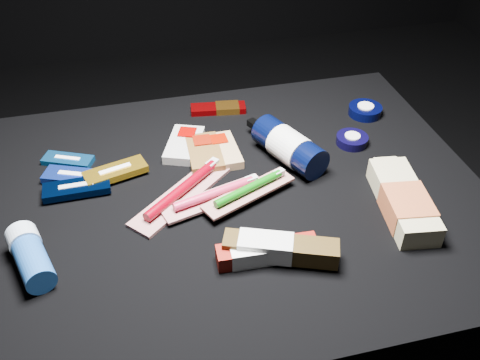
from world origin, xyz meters
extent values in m
plane|color=black|center=(0.00, 0.00, 0.00)|extent=(3.00, 3.00, 0.00)
cube|color=black|center=(0.00, 0.00, 0.20)|extent=(0.98, 0.78, 0.40)
cube|color=#135CA1|center=(-0.31, 0.18, 0.41)|extent=(0.11, 0.08, 0.01)
cube|color=white|center=(-0.31, 0.18, 0.41)|extent=(0.05, 0.03, 0.01)
cube|color=#1A3BBD|center=(-0.30, 0.11, 0.41)|extent=(0.13, 0.09, 0.01)
cube|color=silver|center=(-0.30, 0.11, 0.41)|extent=(0.06, 0.03, 0.02)
cube|color=black|center=(-0.29, 0.07, 0.41)|extent=(0.13, 0.05, 0.01)
cube|color=#BABAB6|center=(-0.29, 0.07, 0.41)|extent=(0.07, 0.01, 0.02)
cube|color=#B38518|center=(-0.22, 0.10, 0.41)|extent=(0.13, 0.08, 0.01)
cube|color=white|center=(-0.22, 0.10, 0.42)|extent=(0.06, 0.03, 0.02)
cube|color=brown|center=(-0.03, 0.13, 0.41)|extent=(0.07, 0.13, 0.02)
cube|color=#6C1004|center=(-0.03, 0.16, 0.41)|extent=(0.04, 0.04, 0.02)
cube|color=#B7B7B0|center=(-0.07, 0.17, 0.41)|extent=(0.11, 0.14, 0.02)
cube|color=#740100|center=(-0.06, 0.20, 0.41)|extent=(0.05, 0.05, 0.02)
cube|color=tan|center=(0.00, 0.13, 0.41)|extent=(0.07, 0.12, 0.02)
cube|color=#7D0D00|center=(0.00, 0.16, 0.41)|extent=(0.04, 0.04, 0.02)
cube|color=#760306|center=(0.03, 0.30, 0.41)|extent=(0.13, 0.06, 0.01)
cube|color=brown|center=(0.05, 0.30, 0.41)|extent=(0.06, 0.05, 0.02)
cylinder|color=black|center=(0.14, 0.08, 0.43)|extent=(0.13, 0.18, 0.07)
cylinder|color=silver|center=(0.14, 0.07, 0.43)|extent=(0.09, 0.10, 0.07)
cylinder|color=black|center=(0.10, 0.16, 0.43)|extent=(0.03, 0.03, 0.02)
cube|color=black|center=(0.09, 0.18, 0.43)|extent=(0.03, 0.03, 0.01)
cylinder|color=black|center=(0.37, 0.20, 0.41)|extent=(0.08, 0.08, 0.02)
cylinder|color=white|center=(0.37, 0.20, 0.41)|extent=(0.04, 0.04, 0.02)
cylinder|color=black|center=(0.29, 0.10, 0.41)|extent=(0.07, 0.07, 0.02)
cylinder|color=silver|center=(0.29, 0.10, 0.41)|extent=(0.03, 0.03, 0.02)
cube|color=#C1B687|center=(0.29, -0.12, 0.42)|extent=(0.10, 0.22, 0.04)
cube|color=#A9522D|center=(0.29, -0.14, 0.42)|extent=(0.09, 0.11, 0.05)
cube|color=#C1B687|center=(0.31, -0.02, 0.42)|extent=(0.05, 0.03, 0.03)
cylinder|color=#1C4B93|center=(-0.36, -0.13, 0.42)|extent=(0.08, 0.11, 0.05)
cylinder|color=#AABBCC|center=(-0.38, -0.07, 0.43)|extent=(0.06, 0.05, 0.05)
cube|color=beige|center=(-0.10, 0.01, 0.40)|extent=(0.22, 0.20, 0.01)
cylinder|color=#64000B|center=(-0.10, 0.01, 0.42)|extent=(0.16, 0.14, 0.02)
cube|color=#BABAB6|center=(-0.03, 0.07, 0.42)|extent=(0.03, 0.03, 0.01)
cube|color=#BCB7B1|center=(-0.04, -0.02, 0.41)|extent=(0.21, 0.10, 0.01)
cylinder|color=#BD2247|center=(-0.04, -0.02, 0.42)|extent=(0.16, 0.06, 0.02)
cube|color=silver|center=(0.04, 0.00, 0.42)|extent=(0.03, 0.02, 0.01)
cube|color=#ABA29E|center=(0.02, -0.03, 0.42)|extent=(0.20, 0.12, 0.01)
cylinder|color=#0A5F0A|center=(0.02, -0.03, 0.43)|extent=(0.15, 0.08, 0.02)
cube|color=beige|center=(0.09, 0.00, 0.43)|extent=(0.02, 0.02, 0.01)
cube|color=maroon|center=(0.02, -0.18, 0.42)|extent=(0.17, 0.05, 0.03)
cube|color=white|center=(-0.01, -0.18, 0.42)|extent=(0.08, 0.04, 0.03)
cube|color=#36250B|center=(0.04, -0.19, 0.42)|extent=(0.19, 0.11, 0.03)
cube|color=beige|center=(0.01, -0.18, 0.42)|extent=(0.10, 0.07, 0.04)
camera|label=1|loc=(-0.18, -0.77, 1.07)|focal=40.00mm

